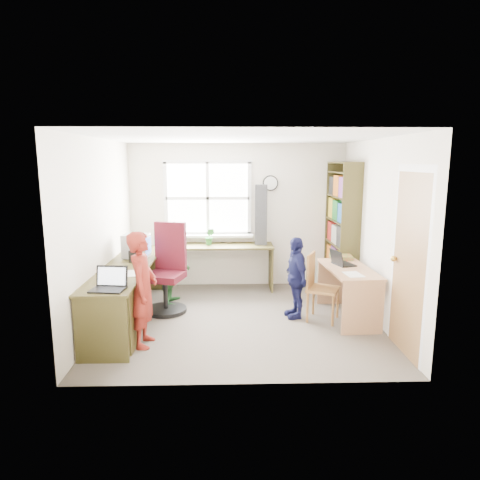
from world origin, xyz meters
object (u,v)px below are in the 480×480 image
at_px(crt_monitor, 136,246).
at_px(laptop_left, 110,284).
at_px(person_green, 175,263).
at_px(wooden_chair, 318,284).
at_px(swivel_chair, 167,274).
at_px(l_desk, 138,295).
at_px(person_red, 143,289).
at_px(potted_plant, 210,237).
at_px(bookshelf, 342,232).
at_px(right_desk, 348,282).
at_px(person_navy, 296,277).
at_px(laptop_right, 341,261).
at_px(cd_tower, 261,215).

bearing_deg(crt_monitor, laptop_left, -84.56).
bearing_deg(person_green, wooden_chair, -109.74).
relative_size(swivel_chair, person_green, 1.02).
distance_m(l_desk, person_red, 0.55).
distance_m(wooden_chair, person_green, 2.15).
bearing_deg(person_green, potted_plant, -34.78).
xyz_separation_m(l_desk, bookshelf, (2.96, 1.47, 0.55)).
relative_size(right_desk, person_navy, 1.11).
height_order(laptop_left, potted_plant, potted_plant).
bearing_deg(laptop_right, laptop_left, 96.75).
distance_m(l_desk, cd_tower, 2.56).
relative_size(right_desk, cd_tower, 1.25).
bearing_deg(potted_plant, l_desk, -116.14).
bearing_deg(wooden_chair, bookshelf, 87.76).
relative_size(swivel_chair, potted_plant, 4.48).
height_order(l_desk, crt_monitor, crt_monitor).
height_order(laptop_left, person_green, person_green).
relative_size(cd_tower, potted_plant, 3.53).
distance_m(cd_tower, person_navy, 1.58).
distance_m(swivel_chair, laptop_right, 2.44).
bearing_deg(l_desk, person_green, 71.47).
bearing_deg(right_desk, bookshelf, 77.85).
xyz_separation_m(wooden_chair, laptop_right, (0.35, 0.22, 0.26)).
bearing_deg(laptop_right, bookshelf, -31.17).
distance_m(cd_tower, person_green, 1.65).
distance_m(crt_monitor, potted_plant, 1.37).
height_order(wooden_chair, laptop_left, laptop_left).
bearing_deg(person_green, swivel_chair, 169.94).
relative_size(right_desk, laptop_right, 3.32).
bearing_deg(laptop_right, wooden_chair, 105.92).
bearing_deg(wooden_chair, person_navy, -176.19).
bearing_deg(right_desk, swivel_chair, 168.79).
height_order(laptop_right, person_red, person_red).
bearing_deg(laptop_left, crt_monitor, 97.57).
distance_m(l_desk, bookshelf, 3.35).
bearing_deg(l_desk, person_navy, 10.42).
height_order(bookshelf, cd_tower, bookshelf).
bearing_deg(laptop_right, potted_plant, 40.16).
bearing_deg(laptop_right, cd_tower, 22.30).
xyz_separation_m(laptop_right, person_red, (-2.53, -0.97, -0.08)).
xyz_separation_m(right_desk, swivel_chair, (-2.48, 0.38, 0.03)).
distance_m(bookshelf, swivel_chair, 2.82).
xyz_separation_m(crt_monitor, person_red, (0.33, -1.27, -0.25)).
xyz_separation_m(laptop_left, person_navy, (2.20, 1.10, -0.25)).
height_order(bookshelf, laptop_left, bookshelf).
relative_size(l_desk, laptop_right, 7.91).
height_order(laptop_right, cd_tower, cd_tower).
relative_size(wooden_chair, person_green, 0.73).
bearing_deg(cd_tower, person_red, -119.01).
xyz_separation_m(swivel_chair, crt_monitor, (-0.44, 0.09, 0.38)).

